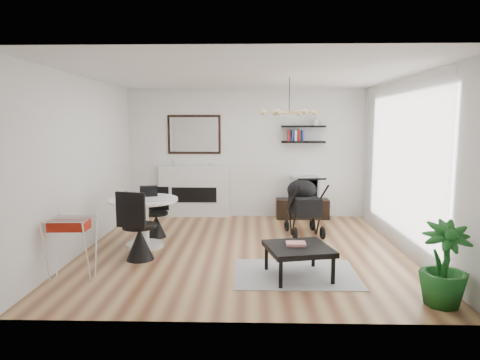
{
  "coord_description": "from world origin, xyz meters",
  "views": [
    {
      "loc": [
        0.1,
        -6.55,
        1.97
      ],
      "look_at": [
        -0.08,
        0.4,
        1.06
      ],
      "focal_mm": 32.0,
      "sensor_mm": 36.0,
      "label": 1
    }
  ],
  "objects_px": {
    "drying_rack": "(72,247)",
    "coffee_table": "(298,250)",
    "tv_console": "(302,209)",
    "stroller": "(303,208)",
    "dining_table": "(144,215)",
    "fireplace": "(195,185)",
    "crt_tv": "(305,188)",
    "potted_plant": "(444,264)"
  },
  "relations": [
    {
      "from": "stroller",
      "to": "potted_plant",
      "type": "bearing_deg",
      "value": -77.64
    },
    {
      "from": "coffee_table",
      "to": "potted_plant",
      "type": "height_order",
      "value": "potted_plant"
    },
    {
      "from": "dining_table",
      "to": "stroller",
      "type": "bearing_deg",
      "value": 18.97
    },
    {
      "from": "fireplace",
      "to": "crt_tv",
      "type": "relative_size",
      "value": 3.89
    },
    {
      "from": "tv_console",
      "to": "dining_table",
      "type": "height_order",
      "value": "dining_table"
    },
    {
      "from": "fireplace",
      "to": "drying_rack",
      "type": "xyz_separation_m",
      "value": [
        -1.08,
        -3.75,
        -0.26
      ]
    },
    {
      "from": "crt_tv",
      "to": "drying_rack",
      "type": "distance_m",
      "value": 4.98
    },
    {
      "from": "tv_console",
      "to": "potted_plant",
      "type": "distance_m",
      "value": 4.45
    },
    {
      "from": "dining_table",
      "to": "drying_rack",
      "type": "relative_size",
      "value": 1.35
    },
    {
      "from": "drying_rack",
      "to": "potted_plant",
      "type": "relative_size",
      "value": 0.86
    },
    {
      "from": "dining_table",
      "to": "drying_rack",
      "type": "bearing_deg",
      "value": -111.76
    },
    {
      "from": "dining_table",
      "to": "potted_plant",
      "type": "height_order",
      "value": "potted_plant"
    },
    {
      "from": "drying_rack",
      "to": "stroller",
      "type": "distance_m",
      "value": 3.99
    },
    {
      "from": "fireplace",
      "to": "stroller",
      "type": "bearing_deg",
      "value": -33.25
    },
    {
      "from": "coffee_table",
      "to": "stroller",
      "type": "bearing_deg",
      "value": 81.47
    },
    {
      "from": "fireplace",
      "to": "coffee_table",
      "type": "bearing_deg",
      "value": -63.4
    },
    {
      "from": "crt_tv",
      "to": "coffee_table",
      "type": "relative_size",
      "value": 0.59
    },
    {
      "from": "fireplace",
      "to": "dining_table",
      "type": "height_order",
      "value": "fireplace"
    },
    {
      "from": "fireplace",
      "to": "coffee_table",
      "type": "distance_m",
      "value": 4.06
    },
    {
      "from": "tv_console",
      "to": "drying_rack",
      "type": "distance_m",
      "value": 4.95
    },
    {
      "from": "dining_table",
      "to": "potted_plant",
      "type": "xyz_separation_m",
      "value": [
        3.8,
        -2.13,
        -0.06
      ]
    },
    {
      "from": "dining_table",
      "to": "stroller",
      "type": "xyz_separation_m",
      "value": [
        2.65,
        0.91,
        -0.06
      ]
    },
    {
      "from": "stroller",
      "to": "coffee_table",
      "type": "relative_size",
      "value": 1.16
    },
    {
      "from": "tv_console",
      "to": "stroller",
      "type": "height_order",
      "value": "stroller"
    },
    {
      "from": "fireplace",
      "to": "tv_console",
      "type": "distance_m",
      "value": 2.34
    },
    {
      "from": "crt_tv",
      "to": "stroller",
      "type": "relative_size",
      "value": 0.51
    },
    {
      "from": "crt_tv",
      "to": "potted_plant",
      "type": "relative_size",
      "value": 0.6
    },
    {
      "from": "tv_console",
      "to": "potted_plant",
      "type": "height_order",
      "value": "potted_plant"
    },
    {
      "from": "fireplace",
      "to": "potted_plant",
      "type": "xyz_separation_m",
      "value": [
        3.3,
        -4.45,
        -0.22
      ]
    },
    {
      "from": "dining_table",
      "to": "crt_tv",
      "type": "bearing_deg",
      "value": 37.78
    },
    {
      "from": "fireplace",
      "to": "coffee_table",
      "type": "xyz_separation_m",
      "value": [
        1.81,
        -3.62,
        -0.32
      ]
    },
    {
      "from": "coffee_table",
      "to": "tv_console",
      "type": "bearing_deg",
      "value": 82.39
    },
    {
      "from": "potted_plant",
      "to": "stroller",
      "type": "bearing_deg",
      "value": 110.7
    },
    {
      "from": "drying_rack",
      "to": "coffee_table",
      "type": "relative_size",
      "value": 0.86
    },
    {
      "from": "coffee_table",
      "to": "fireplace",
      "type": "bearing_deg",
      "value": 116.6
    },
    {
      "from": "drying_rack",
      "to": "stroller",
      "type": "xyz_separation_m",
      "value": [
        3.23,
        2.34,
        0.05
      ]
    },
    {
      "from": "dining_table",
      "to": "coffee_table",
      "type": "distance_m",
      "value": 2.67
    },
    {
      "from": "fireplace",
      "to": "tv_console",
      "type": "height_order",
      "value": "fireplace"
    },
    {
      "from": "drying_rack",
      "to": "coffee_table",
      "type": "distance_m",
      "value": 2.9
    },
    {
      "from": "tv_console",
      "to": "drying_rack",
      "type": "bearing_deg",
      "value": -132.82
    },
    {
      "from": "crt_tv",
      "to": "drying_rack",
      "type": "height_order",
      "value": "crt_tv"
    },
    {
      "from": "dining_table",
      "to": "drying_rack",
      "type": "height_order",
      "value": "drying_rack"
    }
  ]
}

